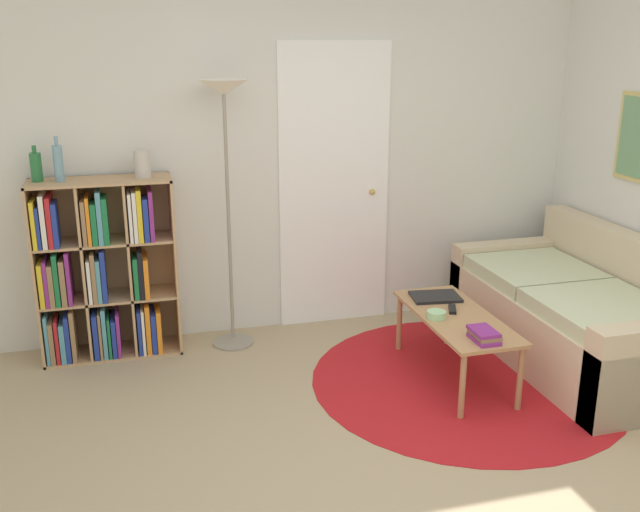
{
  "coord_description": "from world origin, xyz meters",
  "views": [
    {
      "loc": [
        -1.22,
        -2.67,
        2.1
      ],
      "look_at": [
        -0.15,
        1.26,
        0.85
      ],
      "focal_mm": 40.0,
      "sensor_mm": 36.0,
      "label": 1
    }
  ],
  "objects": [
    {
      "name": "ground_plane",
      "position": [
        0.0,
        0.0,
        0.0
      ],
      "size": [
        14.0,
        14.0,
        0.0
      ],
      "primitive_type": "plane",
      "color": "tan"
    },
    {
      "name": "wall_back",
      "position": [
        0.01,
        2.32,
        1.29
      ],
      "size": [
        7.2,
        0.11,
        2.6
      ],
      "color": "silver",
      "rests_on": "ground_plane"
    },
    {
      "name": "rug",
      "position": [
        0.77,
        1.06,
        0.0
      ],
      "size": [
        1.98,
        1.98,
        0.01
      ],
      "color": "#B2191E",
      "rests_on": "ground_plane"
    },
    {
      "name": "bookshelf",
      "position": [
        -1.44,
        2.1,
        0.58
      ],
      "size": [
        0.91,
        0.34,
        1.22
      ],
      "color": "tan",
      "rests_on": "ground_plane"
    },
    {
      "name": "floor_lamp",
      "position": [
        -0.58,
        2.04,
        1.55
      ],
      "size": [
        0.33,
        0.33,
        1.85
      ],
      "color": "gray",
      "rests_on": "ground_plane"
    },
    {
      "name": "couch",
      "position": [
        1.67,
        1.19,
        0.3
      ],
      "size": [
        0.95,
        1.85,
        0.84
      ],
      "color": "#CCB793",
      "rests_on": "ground_plane"
    },
    {
      "name": "coffee_table",
      "position": [
        0.71,
        1.13,
        0.38
      ],
      "size": [
        0.45,
        1.06,
        0.43
      ],
      "color": "#AD7F51",
      "rests_on": "ground_plane"
    },
    {
      "name": "laptop",
      "position": [
        0.71,
        1.45,
        0.44
      ],
      "size": [
        0.35,
        0.27,
        0.02
      ],
      "color": "black",
      "rests_on": "coffee_table"
    },
    {
      "name": "bowl",
      "position": [
        0.57,
        1.12,
        0.45
      ],
      "size": [
        0.12,
        0.12,
        0.05
      ],
      "color": "#9ED193",
      "rests_on": "coffee_table"
    },
    {
      "name": "book_stack_on_table",
      "position": [
        0.69,
        0.74,
        0.46
      ],
      "size": [
        0.14,
        0.2,
        0.07
      ],
      "color": "#7F287A",
      "rests_on": "coffee_table"
    },
    {
      "name": "remote",
      "position": [
        0.72,
        1.21,
        0.44
      ],
      "size": [
        0.1,
        0.15,
        0.02
      ],
      "color": "black",
      "rests_on": "coffee_table"
    },
    {
      "name": "bottle_left",
      "position": [
        -1.78,
        2.13,
        1.32
      ],
      "size": [
        0.07,
        0.07,
        0.23
      ],
      "color": "#236633",
      "rests_on": "bookshelf"
    },
    {
      "name": "bottle_middle",
      "position": [
        -1.64,
        2.1,
        1.34
      ],
      "size": [
        0.06,
        0.06,
        0.29
      ],
      "color": "#6B93A3",
      "rests_on": "bookshelf"
    },
    {
      "name": "vase_on_shelf",
      "position": [
        -1.12,
        2.1,
        1.31
      ],
      "size": [
        0.11,
        0.11,
        0.18
      ],
      "color": "#B7B2A8",
      "rests_on": "bookshelf"
    }
  ]
}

